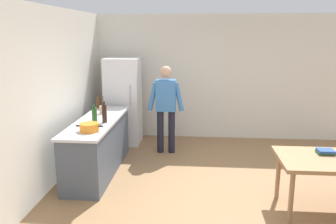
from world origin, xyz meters
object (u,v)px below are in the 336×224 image
object	(u,v)px
person	(166,104)
dining_table	(334,164)
refrigerator	(123,101)
bottle_wine_green	(95,117)
book_stack	(326,151)
bottle_beer_brown	(98,103)
bottle_wine_dark	(104,114)
cooking_pot	(89,127)
utensil_jar	(103,109)

from	to	relation	value
person	dining_table	size ratio (longest dim) A/B	1.21
refrigerator	bottle_wine_green	bearing A→B (deg)	-90.76
bottle_wine_green	book_stack	world-z (taller)	bottle_wine_green
refrigerator	book_stack	xyz separation A→B (m)	(3.24, -2.53, -0.12)
book_stack	refrigerator	bearing A→B (deg)	142.10
person	bottle_beer_brown	distance (m)	1.30
person	bottle_wine_dark	world-z (taller)	person
refrigerator	dining_table	distance (m)	4.27
cooking_pot	bottle_wine_dark	distance (m)	0.53
refrigerator	cooking_pot	bearing A→B (deg)	-90.48
bottle_wine_dark	book_stack	bearing A→B (deg)	-13.91
utensil_jar	bottle_wine_dark	size ratio (longest dim) A/B	0.94
book_stack	utensil_jar	bearing A→B (deg)	157.49
dining_table	bottle_wine_dark	world-z (taller)	bottle_wine_dark
bottle_wine_dark	bottle_beer_brown	xyz separation A→B (m)	(-0.42, 1.05, -0.04)
cooking_pot	utensil_jar	distance (m)	1.14
cooking_pot	book_stack	bearing A→B (deg)	-4.66
person	book_stack	bearing A→B (deg)	-40.68
refrigerator	cooking_pot	world-z (taller)	refrigerator
utensil_jar	book_stack	size ratio (longest dim) A/B	1.44
refrigerator	utensil_jar	bearing A→B (deg)	-96.58
dining_table	bottle_wine_green	size ratio (longest dim) A/B	4.12
dining_table	book_stack	world-z (taller)	book_stack
bottle_wine_green	utensil_jar	bearing A→B (deg)	97.10
dining_table	bottle_wine_dark	distance (m)	3.39
utensil_jar	bottle_beer_brown	world-z (taller)	utensil_jar
person	bottle_wine_green	bearing A→B (deg)	-124.69
cooking_pot	bottle_beer_brown	xyz separation A→B (m)	(-0.33, 1.57, 0.05)
dining_table	cooking_pot	world-z (taller)	cooking_pot
bottle_wine_dark	bottle_wine_green	xyz separation A→B (m)	(-0.09, -0.22, 0.00)
person	dining_table	xyz separation A→B (m)	(2.35, -2.15, -0.31)
dining_table	bottle_wine_green	world-z (taller)	bottle_wine_green
cooking_pot	bottle_wine_green	distance (m)	0.31
bottle_wine_green	book_stack	xyz separation A→B (m)	(3.27, -0.56, -0.27)
bottle_wine_green	person	bearing A→B (deg)	55.31
dining_table	bottle_wine_dark	size ratio (longest dim) A/B	4.12
bottle_wine_green	dining_table	bearing A→B (deg)	-12.49
person	dining_table	distance (m)	3.20
person	book_stack	size ratio (longest dim) A/B	7.65
cooking_pot	book_stack	size ratio (longest dim) A/B	1.80
cooking_pot	bottle_wine_green	size ratio (longest dim) A/B	1.18
bottle_beer_brown	bottle_wine_green	bearing A→B (deg)	-75.84
dining_table	bottle_wine_green	distance (m)	3.43
bottle_wine_dark	refrigerator	bearing A→B (deg)	92.27
dining_table	bottle_beer_brown	world-z (taller)	bottle_beer_brown
person	bottle_beer_brown	world-z (taller)	person
refrigerator	bottle_wine_green	xyz separation A→B (m)	(-0.03, -1.96, 0.15)
person	refrigerator	bearing A→B (deg)	149.77
bottle_wine_green	bottle_wine_dark	bearing A→B (deg)	67.07
bottle_wine_dark	utensil_jar	bearing A→B (deg)	108.01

